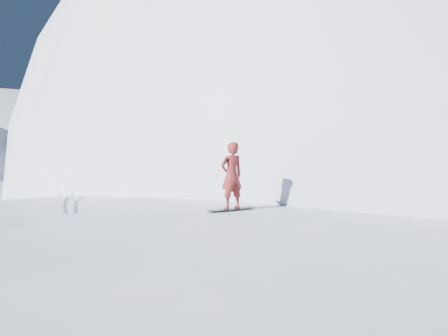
# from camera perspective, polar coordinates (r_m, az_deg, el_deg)

# --- Properties ---
(near_ridge) EXTENTS (36.00, 28.00, 4.80)m
(near_ridge) POSITION_cam_1_polar(r_m,az_deg,el_deg) (13.01, -10.30, -15.78)
(near_ridge) COLOR white
(near_ridge) RESTS_ON ground
(summit_peak) EXTENTS (60.00, 56.00, 56.00)m
(summit_peak) POSITION_cam_1_polar(r_m,az_deg,el_deg) (41.49, 18.94, -2.94)
(summit_peak) COLOR white
(summit_peak) RESTS_ON ground
(peak_shoulder) EXTENTS (28.00, 24.00, 18.00)m
(peak_shoulder) POSITION_cam_1_polar(r_m,az_deg,el_deg) (31.06, 5.52, -4.75)
(peak_shoulder) COLOR white
(peak_shoulder) RESTS_ON ground
(wind_bumps) EXTENTS (16.00, 14.40, 1.00)m
(wind_bumps) POSITION_cam_1_polar(r_m,az_deg,el_deg) (12.24, -17.81, -17.11)
(wind_bumps) COLOR white
(wind_bumps) RESTS_ON ground
(snowboard) EXTENTS (1.45, 0.74, 0.02)m
(snowboard) POSITION_cam_1_polar(r_m,az_deg,el_deg) (12.11, 1.00, -5.39)
(snowboard) COLOR black
(snowboard) RESTS_ON near_ridge
(snowboarder) EXTENTS (0.78, 0.64, 1.84)m
(snowboarder) POSITION_cam_1_polar(r_m,az_deg,el_deg) (12.01, 1.00, -0.98)
(snowboarder) COLOR maroon
(snowboarder) RESTS_ON snowboard
(board_tracks) EXTENTS (1.34, 5.96, 0.04)m
(board_tracks) POSITION_cam_1_polar(r_m,az_deg,el_deg) (15.18, -19.89, -3.83)
(board_tracks) COLOR silver
(board_tracks) RESTS_ON ground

